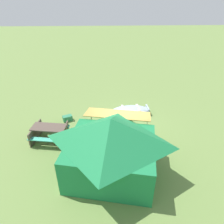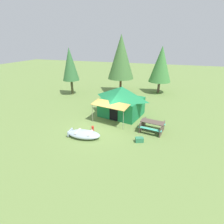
# 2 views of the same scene
# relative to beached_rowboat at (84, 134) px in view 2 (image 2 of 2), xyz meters

# --- Properties ---
(ground_plane) EXTENTS (80.00, 80.00, 0.00)m
(ground_plane) POSITION_rel_beached_rowboat_xyz_m (0.62, 1.80, -0.23)
(ground_plane) COLOR olive
(beached_rowboat) EXTENTS (2.33, 1.26, 0.45)m
(beached_rowboat) POSITION_rel_beached_rowboat_xyz_m (0.00, 0.00, 0.00)
(beached_rowboat) COLOR #A4B6C2
(beached_rowboat) RESTS_ON ground_plane
(canvas_cabin_tent) EXTENTS (4.07, 4.59, 2.56)m
(canvas_cabin_tent) POSITION_rel_beached_rowboat_xyz_m (1.37, 4.55, 1.10)
(canvas_cabin_tent) COLOR #1D7E46
(canvas_cabin_tent) RESTS_ON ground_plane
(picnic_table) EXTENTS (1.84, 1.66, 0.78)m
(picnic_table) POSITION_rel_beached_rowboat_xyz_m (4.29, 2.34, 0.24)
(picnic_table) COLOR brown
(picnic_table) RESTS_ON ground_plane
(cooler_box) EXTENTS (0.60, 0.48, 0.32)m
(cooler_box) POSITION_rel_beached_rowboat_xyz_m (3.70, 0.60, -0.07)
(cooler_box) COLOR #318258
(cooler_box) RESTS_ON ground_plane
(fuel_can) EXTENTS (0.22, 0.22, 0.32)m
(fuel_can) POSITION_rel_beached_rowboat_xyz_m (0.16, 1.09, -0.07)
(fuel_can) COLOR red
(fuel_can) RESTS_ON ground_plane
(pine_tree_back_left) EXTENTS (1.92, 1.92, 5.42)m
(pine_tree_back_left) POSITION_rel_beached_rowboat_xyz_m (-6.05, 8.86, 3.31)
(pine_tree_back_left) COLOR #45442A
(pine_tree_back_left) RESTS_ON ground_plane
(pine_tree_back_right) EXTENTS (2.65, 2.65, 5.59)m
(pine_tree_back_right) POSITION_rel_beached_rowboat_xyz_m (3.85, 12.88, 3.25)
(pine_tree_back_right) COLOR brown
(pine_tree_back_right) RESTS_ON ground_plane
(pine_tree_far_center) EXTENTS (3.14, 3.14, 6.83)m
(pine_tree_far_center) POSITION_rel_beached_rowboat_xyz_m (-0.76, 11.68, 4.05)
(pine_tree_far_center) COLOR #553324
(pine_tree_far_center) RESTS_ON ground_plane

